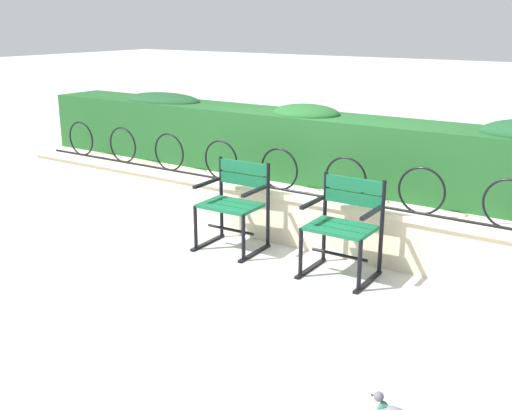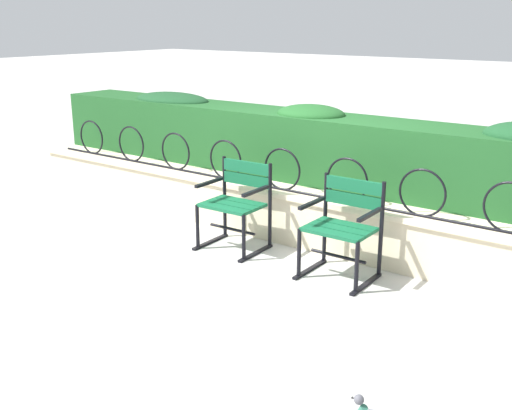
% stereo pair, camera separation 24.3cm
% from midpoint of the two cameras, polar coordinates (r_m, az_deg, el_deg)
% --- Properties ---
extents(ground_plane, '(60.00, 60.00, 0.00)m').
position_cam_midpoint_polar(ground_plane, '(5.62, -1.74, -5.60)').
color(ground_plane, '#B7B5AF').
extents(stone_wall, '(7.52, 0.41, 0.52)m').
position_cam_midpoint_polar(stone_wall, '(6.15, 2.57, -0.99)').
color(stone_wall, beige).
rests_on(stone_wall, ground).
extents(iron_arch_fence, '(6.97, 0.02, 0.42)m').
position_cam_midpoint_polar(iron_arch_fence, '(6.04, 1.13, 3.08)').
color(iron_arch_fence, black).
rests_on(iron_arch_fence, stone_wall).
extents(hedge_row, '(7.37, 0.66, 0.81)m').
position_cam_midpoint_polar(hedge_row, '(6.40, 5.25, 5.47)').
color(hedge_row, '#1E5123').
rests_on(hedge_row, stone_wall).
extents(park_chair_left, '(0.60, 0.54, 0.83)m').
position_cam_midpoint_polar(park_chair_left, '(5.94, -3.14, 0.29)').
color(park_chair_left, '#145B38').
rests_on(park_chair_left, ground).
extents(park_chair_right, '(0.59, 0.53, 0.84)m').
position_cam_midpoint_polar(park_chair_right, '(5.33, 6.82, -1.71)').
color(park_chair_right, '#145B38').
rests_on(park_chair_right, ground).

